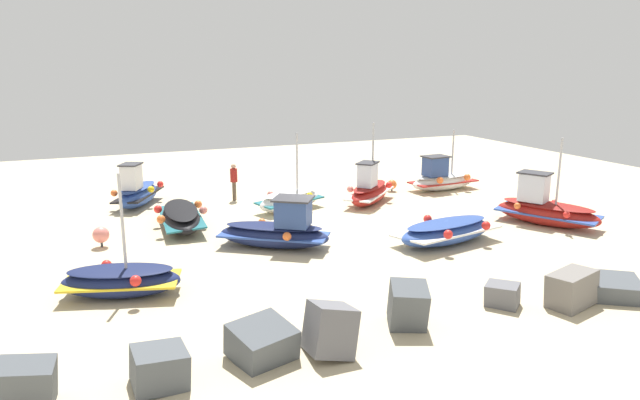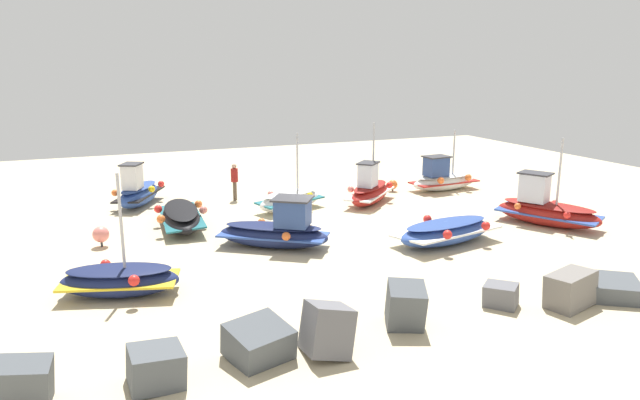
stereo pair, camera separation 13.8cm
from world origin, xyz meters
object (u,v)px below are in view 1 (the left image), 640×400
at_px(fishing_boat_2, 369,190).
at_px(fishing_boat_7, 447,231).
at_px(fishing_boat_6, 442,179).
at_px(fishing_boat_4, 121,280).
at_px(person_walking, 234,179).
at_px(fishing_boat_0, 181,217).
at_px(fishing_boat_3, 545,209).
at_px(fishing_boat_5, 290,200).
at_px(fishing_boat_1, 277,231).
at_px(mooring_buoy_0, 101,235).
at_px(fishing_boat_8, 137,192).
at_px(mooring_buoy_1, 392,185).

xyz_separation_m(fishing_boat_2, fishing_boat_7, (0.19, 6.11, -0.15)).
bearing_deg(fishing_boat_6, fishing_boat_4, 22.05).
xyz_separation_m(fishing_boat_4, person_walking, (-5.51, -9.53, 0.52)).
relative_size(fishing_boat_0, fishing_boat_3, 1.03).
bearing_deg(fishing_boat_5, fishing_boat_2, 155.23).
xyz_separation_m(fishing_boat_1, mooring_buoy_0, (5.46, -2.28, -0.14)).
relative_size(fishing_boat_0, mooring_buoy_0, 5.85).
relative_size(fishing_boat_3, fishing_boat_8, 1.16).
bearing_deg(fishing_boat_3, fishing_boat_4, 65.88).
distance_m(fishing_boat_6, mooring_buoy_1, 2.49).
bearing_deg(fishing_boat_6, mooring_buoy_0, 6.58).
distance_m(fishing_boat_3, mooring_buoy_1, 7.76).
bearing_deg(mooring_buoy_0, fishing_boat_2, -169.72).
height_order(fishing_boat_4, mooring_buoy_0, fishing_boat_4).
distance_m(fishing_boat_3, fishing_boat_4, 15.52).
relative_size(fishing_boat_1, mooring_buoy_0, 5.44).
bearing_deg(fishing_boat_4, fishing_boat_7, -160.42).
bearing_deg(fishing_boat_2, fishing_boat_0, -38.85).
distance_m(fishing_boat_4, fishing_boat_5, 9.94).
bearing_deg(fishing_boat_5, fishing_boat_6, 164.78).
bearing_deg(fishing_boat_3, fishing_boat_7, 68.19).
bearing_deg(fishing_boat_7, fishing_boat_4, -8.26).
xyz_separation_m(fishing_boat_6, fishing_boat_7, (4.72, 7.20, -0.12)).
bearing_deg(fishing_boat_6, fishing_boat_0, 2.91).
relative_size(fishing_boat_0, fishing_boat_6, 1.14).
xyz_separation_m(fishing_boat_8, mooring_buoy_1, (-11.57, 1.76, -0.26)).
xyz_separation_m(fishing_boat_3, fishing_boat_7, (4.85, 0.53, -0.18)).
height_order(fishing_boat_3, fishing_boat_7, fishing_boat_3).
distance_m(fishing_boat_4, person_walking, 11.02).
bearing_deg(person_walking, mooring_buoy_0, -114.33).
height_order(fishing_boat_1, fishing_boat_5, fishing_boat_5).
height_order(fishing_boat_3, fishing_boat_4, fishing_boat_3).
bearing_deg(fishing_boat_1, fishing_boat_6, 62.18).
height_order(fishing_boat_6, fishing_boat_7, fishing_boat_6).
bearing_deg(mooring_buoy_0, fishing_boat_5, -163.44).
distance_m(fishing_boat_3, person_walking, 13.10).
bearing_deg(mooring_buoy_0, fishing_boat_3, 167.31).
height_order(fishing_boat_5, mooring_buoy_1, fishing_boat_5).
bearing_deg(mooring_buoy_1, fishing_boat_8, -8.68).
distance_m(fishing_boat_3, fishing_boat_6, 6.67).
xyz_separation_m(fishing_boat_6, mooring_buoy_1, (2.40, -0.66, -0.22)).
bearing_deg(fishing_boat_2, fishing_boat_8, -63.50).
relative_size(fishing_boat_2, fishing_boat_5, 1.07).
bearing_deg(fishing_boat_5, fishing_boat_1, 44.05).
distance_m(fishing_boat_2, mooring_buoy_1, 2.77).
bearing_deg(mooring_buoy_0, fishing_boat_1, 157.35).
distance_m(fishing_boat_1, fishing_boat_7, 5.79).
relative_size(fishing_boat_0, fishing_boat_2, 1.18).
bearing_deg(fishing_boat_8, fishing_boat_7, 70.58).
relative_size(fishing_boat_4, mooring_buoy_0, 4.71).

